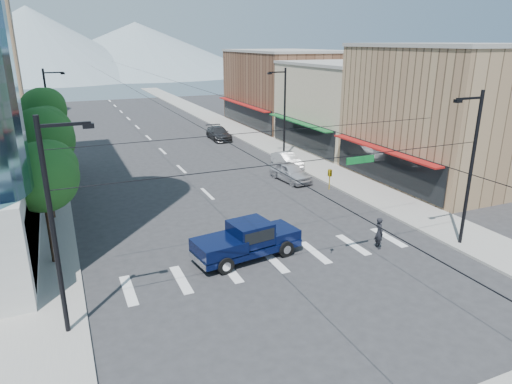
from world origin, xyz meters
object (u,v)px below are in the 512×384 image
(pickup_truck, at_px, (246,240))
(parked_car_near, at_px, (291,172))
(parked_car_mid, at_px, (287,160))
(pedestrian, at_px, (379,233))
(parked_car_far, at_px, (219,133))

(pickup_truck, relative_size, parked_car_near, 1.37)
(parked_car_near, distance_m, parked_car_mid, 4.35)
(pedestrian, distance_m, parked_car_near, 14.04)
(pedestrian, height_order, parked_car_far, pedestrian)
(pickup_truck, xyz_separation_m, parked_car_near, (9.06, 12.04, -0.29))
(pickup_truck, bearing_deg, parked_car_mid, 47.92)
(pickup_truck, relative_size, parked_car_far, 1.20)
(pedestrian, relative_size, parked_car_mid, 0.44)
(pedestrian, distance_m, parked_car_mid, 18.24)
(parked_car_near, bearing_deg, parked_car_far, 84.03)
(parked_car_near, distance_m, parked_car_far, 18.86)
(pickup_truck, distance_m, parked_car_mid, 19.33)
(parked_car_mid, relative_size, parked_car_far, 0.81)
(parked_car_near, relative_size, parked_car_far, 0.87)
(pickup_truck, bearing_deg, parked_car_far, 65.50)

